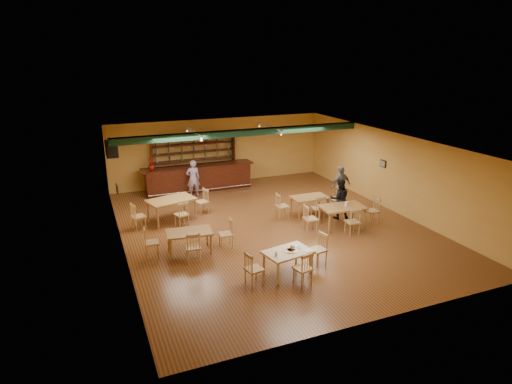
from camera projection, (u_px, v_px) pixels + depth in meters
name	position (u px, v px, depth m)	size (l,w,h in m)	color
floor	(272.00, 227.00, 15.22)	(12.00, 12.00, 0.00)	#593019
ceiling_beam	(243.00, 133.00, 16.81)	(10.00, 0.30, 0.25)	black
track_rail_left	(194.00, 132.00, 16.67)	(0.05, 2.50, 0.05)	silver
track_rail_right	(270.00, 126.00, 17.82)	(0.05, 2.50, 0.05)	silver
ac_unit	(112.00, 149.00, 16.48)	(0.34, 0.70, 0.48)	silver
picture_left	(117.00, 189.00, 13.80)	(0.04, 0.34, 0.28)	black
picture_right	(383.00, 164.00, 16.92)	(0.04, 0.34, 0.28)	black
bar_counter	(198.00, 178.00, 19.14)	(4.90, 0.85, 1.13)	#37120B
back_bar_hutch	(194.00, 162.00, 19.52)	(3.79, 0.40, 2.28)	#37120B
poinsettia	(151.00, 164.00, 18.17)	(0.28, 0.28, 0.50)	#A7170F
dining_table_a	(172.00, 210.00, 15.68)	(1.64, 0.98, 0.82)	olive
dining_table_b	(309.00, 205.00, 16.37)	(1.35, 0.81, 0.68)	olive
dining_table_c	(190.00, 242.00, 13.20)	(1.36, 0.82, 0.68)	olive
dining_table_d	(342.00, 217.00, 15.11)	(1.52, 0.91, 0.76)	olive
near_table	(288.00, 262.00, 11.88)	(1.28, 0.82, 0.68)	#D3B88E
pizza_tray	(291.00, 250.00, 11.81)	(0.40, 0.40, 0.01)	silver
parmesan_shaker	(276.00, 254.00, 11.49)	(0.07, 0.07, 0.11)	#EAE5C6
napkin_stack	(295.00, 246.00, 12.05)	(0.20, 0.15, 0.03)	white
pizza_server	(295.00, 249.00, 11.89)	(0.32, 0.09, 0.00)	silver
side_plate	(307.00, 251.00, 11.79)	(0.22, 0.22, 0.01)	white
patron_bar	(193.00, 179.00, 18.18)	(0.58, 0.38, 1.60)	#734393
patron_right_a	(340.00, 199.00, 15.83)	(0.72, 0.56, 1.49)	black
patron_right_b	(341.00, 186.00, 17.18)	(0.95, 0.39, 1.61)	slate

